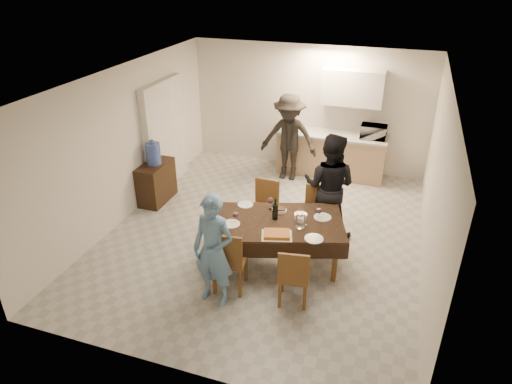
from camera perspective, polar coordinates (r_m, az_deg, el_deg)
floor at (r=7.68m, az=1.06°, el=-5.24°), size 5.00×6.00×0.02m
ceiling at (r=6.65m, az=1.26°, el=13.98°), size 5.00×6.00×0.02m
wall_back at (r=9.79m, az=6.53°, el=10.39°), size 5.00×0.02×2.60m
wall_front at (r=4.68m, az=-10.19°, el=-10.61°), size 5.00×0.02×2.60m
wall_left at (r=8.11m, az=-16.04°, el=5.80°), size 0.02×6.00×2.60m
wall_right at (r=6.82m, az=21.61°, el=0.71°), size 0.02×6.00×2.60m
stub_partition at (r=9.10m, az=-11.31°, el=7.01°), size 0.15×1.40×2.10m
kitchen_base_cabinet at (r=9.69m, az=9.31°, el=4.53°), size 2.20×0.60×0.86m
kitchen_worktop at (r=9.53m, az=9.51°, el=7.05°), size 2.24×0.64×0.05m
upper_cabinet at (r=9.34m, az=11.98°, el=12.64°), size 1.20×0.34×0.70m
dining_table at (r=6.63m, az=2.69°, el=-3.89°), size 2.13×1.62×0.74m
chair_near_left at (r=6.14m, az=-3.62°, el=-7.93°), size 0.49×0.50×0.53m
chair_near_right at (r=5.96m, az=4.61°, el=-9.93°), size 0.46×0.46×0.48m
chair_far_left at (r=7.36m, az=0.74°, el=-1.76°), size 0.42×0.42×0.49m
chair_far_right at (r=7.16m, az=7.60°, el=-2.70°), size 0.50×0.50×0.51m
console at (r=8.73m, az=-12.34°, el=1.20°), size 0.41×0.82×0.76m
water_jug at (r=8.50m, az=-12.73°, el=4.69°), size 0.27×0.27×0.40m
wine_bottle at (r=6.58m, az=2.43°, el=-2.09°), size 0.08×0.08×0.34m
water_pitcher at (r=6.44m, az=5.59°, el=-3.56°), size 0.13×0.13×0.21m
savoury_tart at (r=6.26m, az=2.61°, el=-5.29°), size 0.49×0.41×0.05m
salad_bowl at (r=6.68m, az=5.61°, el=-3.02°), size 0.19×0.19×0.07m
mushroom_dish at (r=6.85m, az=2.95°, el=-2.29°), size 0.21×0.21×0.04m
wine_glass_a at (r=6.51m, az=-2.57°, el=-3.20°), size 0.09×0.09×0.19m
wine_glass_b at (r=6.67m, az=7.86°, el=-2.65°), size 0.08×0.08×0.19m
wine_glass_c at (r=6.86m, az=1.81°, el=-1.40°), size 0.09×0.09×0.20m
plate_near_left at (r=6.53m, az=-3.12°, el=-4.01°), size 0.25×0.25×0.01m
plate_near_right at (r=6.25m, az=7.24°, el=-5.81°), size 0.26×0.26×0.01m
plate_far_left at (r=7.01m, az=-1.33°, el=-1.58°), size 0.24×0.24×0.01m
plate_far_right at (r=6.75m, az=8.31°, el=-3.14°), size 0.26×0.26×0.01m
microwave at (r=9.39m, az=14.48°, el=7.31°), size 0.50×0.34×0.27m
person_near at (r=5.91m, az=-5.34°, el=-7.31°), size 0.62×0.44×1.58m
person_far at (r=7.34m, az=9.13°, el=0.70°), size 0.93×0.76×1.77m
person_kitchen at (r=9.26m, az=4.12°, el=6.79°), size 1.15×0.66×1.78m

